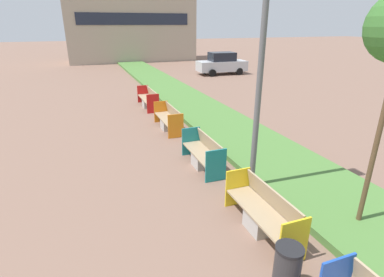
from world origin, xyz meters
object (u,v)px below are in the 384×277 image
bench_orange_frame (169,120)px  parked_car_distant (222,64)px  bench_teal_frame (203,155)px  street_lamp_post (263,39)px  bench_yellow_frame (263,215)px  litter_bin (287,270)px  bench_red_frame (149,100)px

bench_orange_frame → parked_car_distant: 15.02m
bench_teal_frame → street_lamp_post: bearing=-71.2°
parked_car_distant → bench_yellow_frame: bearing=-109.9°
litter_bin → street_lamp_post: size_ratio=0.13×
litter_bin → bench_orange_frame: bearing=86.4°
bench_red_frame → street_lamp_post: bearing=-86.3°
parked_car_distant → bench_teal_frame: bearing=-114.0°
bench_red_frame → parked_car_distant: size_ratio=0.56×
street_lamp_post → bench_orange_frame: bearing=96.3°
bench_red_frame → bench_yellow_frame: bearing=-90.0°
bench_red_frame → parked_car_distant: 12.09m
bench_orange_frame → bench_red_frame: bearing=90.0°
bench_teal_frame → bench_red_frame: (0.00, 7.51, 0.01)m
bench_red_frame → parked_car_distant: (8.42, 8.67, 0.54)m
street_lamp_post → bench_red_frame: bearing=93.7°
bench_teal_frame → bench_red_frame: size_ratio=0.83×
street_lamp_post → bench_teal_frame: bearing=108.8°
bench_orange_frame → street_lamp_post: street_lamp_post is taller
bench_yellow_frame → bench_red_frame: size_ratio=0.87×
bench_yellow_frame → litter_bin: bearing=-109.7°
bench_red_frame → street_lamp_post: (0.61, -9.30, 3.42)m
bench_yellow_frame → bench_orange_frame: (0.00, 6.99, 0.00)m
bench_orange_frame → parked_car_distant: parked_car_distant is taller
street_lamp_post → parked_car_distant: (7.81, 17.97, -2.88)m
bench_orange_frame → street_lamp_post: (0.61, -5.54, 3.42)m
bench_red_frame → street_lamp_post: street_lamp_post is taller
bench_yellow_frame → bench_red_frame: bearing=90.0°
bench_yellow_frame → litter_bin: bench_yellow_frame is taller
street_lamp_post → parked_car_distant: street_lamp_post is taller
bench_orange_frame → parked_car_distant: size_ratio=0.52×
bench_yellow_frame → parked_car_distant: size_ratio=0.49×
bench_orange_frame → bench_teal_frame: bearing=-90.0°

